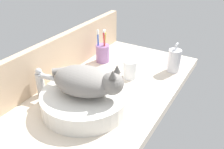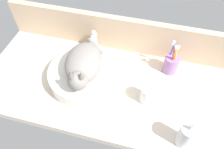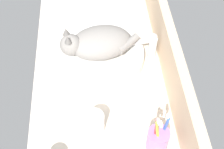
{
  "view_description": "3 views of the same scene",
  "coord_description": "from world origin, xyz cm",
  "px_view_note": "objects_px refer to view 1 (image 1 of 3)",
  "views": [
    {
      "loc": [
        -75.98,
        -52.08,
        63.25
      ],
      "look_at": [
        5.9,
        -4.03,
        9.65
      ],
      "focal_mm": 40.0,
      "sensor_mm": 36.0,
      "label": 1
    },
    {
      "loc": [
        21.34,
        -63.17,
        88.43
      ],
      "look_at": [
        5.24,
        -2.27,
        11.08
      ],
      "focal_mm": 35.0,
      "sensor_mm": 36.0,
      "label": 2
    },
    {
      "loc": [
        80.08,
        -2.79,
        103.14
      ],
      "look_at": [
        3.29,
        3.51,
        7.33
      ],
      "focal_mm": 50.0,
      "sensor_mm": 36.0,
      "label": 3
    }
  ],
  "objects_px": {
    "faucet": "(42,82)",
    "sink_basin": "(85,100)",
    "toothbrush_cup": "(103,53)",
    "soap_dispenser": "(174,60)",
    "water_glass": "(130,70)",
    "cat": "(87,81)"
  },
  "relations": [
    {
      "from": "faucet",
      "to": "sink_basin",
      "type": "bearing_deg",
      "value": -84.17
    },
    {
      "from": "toothbrush_cup",
      "to": "soap_dispenser",
      "type": "bearing_deg",
      "value": -76.73
    },
    {
      "from": "toothbrush_cup",
      "to": "water_glass",
      "type": "distance_m",
      "value": 0.23
    },
    {
      "from": "water_glass",
      "to": "soap_dispenser",
      "type": "bearing_deg",
      "value": -43.42
    },
    {
      "from": "cat",
      "to": "faucet",
      "type": "bearing_deg",
      "value": 96.22
    },
    {
      "from": "faucet",
      "to": "water_glass",
      "type": "height_order",
      "value": "faucet"
    },
    {
      "from": "soap_dispenser",
      "to": "water_glass",
      "type": "distance_m",
      "value": 0.24
    },
    {
      "from": "cat",
      "to": "water_glass",
      "type": "xyz_separation_m",
      "value": [
        0.32,
        -0.03,
        -0.09
      ]
    },
    {
      "from": "faucet",
      "to": "soap_dispenser",
      "type": "distance_m",
      "value": 0.67
    },
    {
      "from": "cat",
      "to": "water_glass",
      "type": "bearing_deg",
      "value": -5.13
    },
    {
      "from": "cat",
      "to": "soap_dispenser",
      "type": "xyz_separation_m",
      "value": [
        0.49,
        -0.2,
        -0.07
      ]
    },
    {
      "from": "cat",
      "to": "faucet",
      "type": "relative_size",
      "value": 2.38
    },
    {
      "from": "toothbrush_cup",
      "to": "water_glass",
      "type": "xyz_separation_m",
      "value": [
        -0.09,
        -0.21,
        -0.01
      ]
    },
    {
      "from": "faucet",
      "to": "water_glass",
      "type": "xyz_separation_m",
      "value": [
        0.34,
        -0.26,
        -0.03
      ]
    },
    {
      "from": "sink_basin",
      "to": "water_glass",
      "type": "xyz_separation_m",
      "value": [
        0.32,
        -0.04,
        0.0
      ]
    },
    {
      "from": "sink_basin",
      "to": "water_glass",
      "type": "relative_size",
      "value": 3.95
    },
    {
      "from": "cat",
      "to": "water_glass",
      "type": "relative_size",
      "value": 3.55
    },
    {
      "from": "sink_basin",
      "to": "faucet",
      "type": "bearing_deg",
      "value": 95.83
    },
    {
      "from": "soap_dispenser",
      "to": "toothbrush_cup",
      "type": "xyz_separation_m",
      "value": [
        -0.09,
        0.38,
        -0.01
      ]
    },
    {
      "from": "faucet",
      "to": "cat",
      "type": "bearing_deg",
      "value": -83.78
    },
    {
      "from": "soap_dispenser",
      "to": "toothbrush_cup",
      "type": "bearing_deg",
      "value": 103.27
    },
    {
      "from": "cat",
      "to": "sink_basin",
      "type": "bearing_deg",
      "value": 102.35
    }
  ]
}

